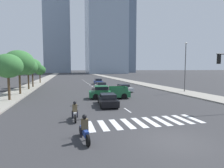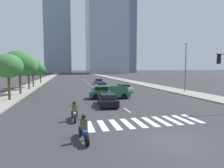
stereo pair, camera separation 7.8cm
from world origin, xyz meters
name	(u,v)px [view 2 (the right image)]	position (x,y,z in m)	size (l,w,h in m)	color
ground_plane	(173,141)	(0.00, 0.00, 0.00)	(800.00, 800.00, 0.00)	#333335
sidewalk_east	(150,85)	(13.10, 30.00, 0.07)	(4.00, 260.00, 0.15)	gray
sidewalk_west	(27,88)	(-13.10, 30.00, 0.07)	(4.00, 260.00, 0.15)	gray
crosswalk_near	(145,122)	(0.00, 3.69, 0.00)	(8.55, 2.54, 0.01)	silver
lane_divider_center	(92,86)	(0.00, 31.69, 0.00)	(0.14, 50.00, 0.01)	silver
motorcycle_lead	(84,130)	(-4.67, 1.27, 0.58)	(0.70, 2.21, 1.49)	black
motorcycle_trailing	(74,113)	(-4.99, 5.45, 0.58)	(0.70, 2.09, 1.49)	black
pickup_truck	(107,92)	(-0.33, 14.89, 0.81)	(5.53, 2.58, 1.67)	#1E6038
sedan_white_0	(101,86)	(0.87, 25.57, 0.61)	(1.83, 4.49, 1.32)	silver
sedan_silver_1	(124,88)	(4.07, 21.57, 0.56)	(2.20, 4.49, 1.20)	#B7BABF
sedan_black_2	(107,100)	(-1.33, 10.33, 0.59)	(2.10, 4.56, 1.28)	black
sedan_blue_3	(99,82)	(2.27, 36.88, 0.63)	(1.79, 4.38, 1.39)	navy
street_lamp_east	(186,64)	(13.40, 17.80, 4.75)	(0.50, 0.24, 7.99)	#3F3F42
street_tree_nearest	(8,66)	(-12.30, 15.86, 4.23)	(3.41, 3.41, 5.55)	#4C3823
street_tree_second	(19,63)	(-12.30, 21.33, 4.77)	(4.37, 4.37, 6.49)	#4C3823
street_tree_third	(28,67)	(-12.30, 27.90, 4.21)	(3.43, 3.43, 5.53)	#4C3823
street_tree_fourth	(33,66)	(-12.30, 32.37, 4.46)	(3.51, 3.51, 5.82)	#4C3823
street_tree_fifth	(40,70)	(-12.30, 43.45, 3.55)	(3.02, 3.02, 4.71)	#4C3823
office_tower_left_skyline	(58,25)	(-12.88, 177.81, 45.65)	(23.81, 23.49, 98.63)	#8C9EB2
office_tower_center_skyline	(106,18)	(25.38, 135.67, 43.01)	(29.54, 27.14, 87.08)	#8C9EB2
office_tower_right_skyline	(119,13)	(45.05, 167.09, 57.40)	(27.87, 23.33, 115.86)	slate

